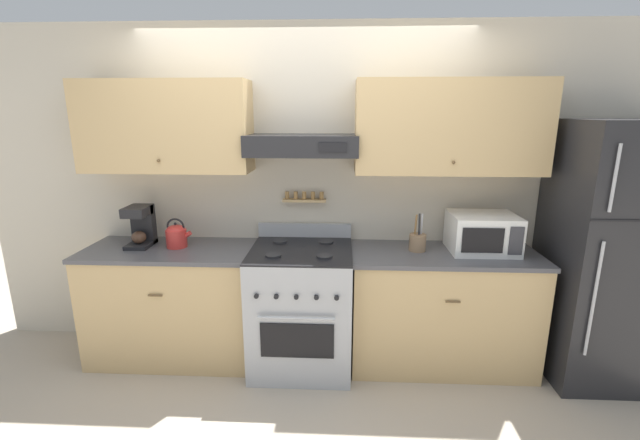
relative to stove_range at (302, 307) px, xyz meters
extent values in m
plane|color=#B2A38E|center=(0.00, -0.26, -0.47)|extent=(16.00, 16.00, 0.00)
cube|color=beige|center=(0.00, 0.40, 0.81)|extent=(5.20, 0.08, 2.55)
cube|color=tan|center=(-1.01, 0.19, 1.33)|extent=(1.25, 0.33, 0.66)
sphere|color=brown|center=(-1.01, 0.02, 1.10)|extent=(0.02, 0.02, 0.02)
cube|color=tan|center=(1.06, 0.19, 1.33)|extent=(1.35, 0.33, 0.66)
sphere|color=brown|center=(1.06, 0.02, 1.10)|extent=(0.02, 0.02, 0.02)
cube|color=#232326|center=(0.00, 0.17, 1.20)|extent=(0.82, 0.37, 0.15)
cube|color=black|center=(0.23, -0.02, 1.20)|extent=(0.20, 0.01, 0.07)
cube|color=tan|center=(0.00, 0.32, 0.76)|extent=(0.34, 0.07, 0.02)
cylinder|color=olive|center=(-0.14, 0.32, 0.80)|extent=(0.03, 0.03, 0.06)
cylinder|color=olive|center=(-0.07, 0.32, 0.80)|extent=(0.03, 0.03, 0.06)
cylinder|color=olive|center=(0.00, 0.32, 0.80)|extent=(0.03, 0.03, 0.06)
cylinder|color=olive|center=(0.07, 0.32, 0.80)|extent=(0.03, 0.03, 0.06)
cylinder|color=olive|center=(0.14, 0.32, 0.80)|extent=(0.03, 0.03, 0.06)
cube|color=tan|center=(-1.01, 0.06, -0.03)|extent=(1.25, 0.59, 0.87)
cube|color=#4C4C51|center=(-1.01, 0.06, 0.42)|extent=(1.28, 0.62, 0.03)
cylinder|color=brown|center=(-1.01, -0.25, 0.18)|extent=(0.10, 0.01, 0.01)
cube|color=tan|center=(1.06, 0.06, -0.03)|extent=(1.35, 0.59, 0.87)
cube|color=#4C4C51|center=(1.06, 0.06, 0.42)|extent=(1.37, 0.62, 0.03)
cylinder|color=brown|center=(1.06, -0.25, 0.18)|extent=(0.10, 0.01, 0.01)
cube|color=#ADAFB5|center=(0.00, 0.00, -0.01)|extent=(0.74, 0.70, 0.91)
cube|color=black|center=(0.00, -0.36, -0.08)|extent=(0.51, 0.01, 0.26)
cylinder|color=#ADAFB5|center=(0.00, -0.38, 0.10)|extent=(0.52, 0.02, 0.02)
cube|color=black|center=(0.00, 0.00, 0.45)|extent=(0.74, 0.70, 0.01)
cylinder|color=#232326|center=(-0.18, -0.17, 0.47)|extent=(0.11, 0.11, 0.02)
cylinder|color=#232326|center=(0.18, -0.17, 0.47)|extent=(0.11, 0.11, 0.02)
cylinder|color=#232326|center=(-0.18, 0.17, 0.47)|extent=(0.11, 0.11, 0.02)
cylinder|color=#232326|center=(0.18, 0.17, 0.47)|extent=(0.11, 0.11, 0.02)
cylinder|color=black|center=(-0.27, -0.36, 0.25)|extent=(0.03, 0.02, 0.03)
cylinder|color=black|center=(-0.13, -0.36, 0.25)|extent=(0.03, 0.02, 0.03)
cylinder|color=black|center=(0.00, -0.36, 0.25)|extent=(0.03, 0.02, 0.03)
cylinder|color=black|center=(0.13, -0.36, 0.25)|extent=(0.03, 0.02, 0.03)
cylinder|color=black|center=(0.27, -0.36, 0.25)|extent=(0.03, 0.02, 0.03)
cube|color=#ADAFB5|center=(0.00, 0.33, 0.51)|extent=(0.74, 0.04, 0.11)
cube|color=#232326|center=(2.20, -0.01, 0.46)|extent=(0.77, 0.71, 1.86)
cylinder|color=#ADAFB5|center=(1.90, -0.38, 1.06)|extent=(0.02, 0.02, 0.41)
cylinder|color=#ADAFB5|center=(1.90, -0.38, 0.28)|extent=(0.02, 0.02, 0.78)
cylinder|color=red|center=(-0.96, 0.09, 0.50)|extent=(0.15, 0.15, 0.13)
ellipsoid|color=red|center=(-0.96, 0.09, 0.57)|extent=(0.14, 0.14, 0.08)
sphere|color=black|center=(-0.96, 0.09, 0.62)|extent=(0.02, 0.02, 0.02)
cylinder|color=red|center=(-0.89, 0.09, 0.52)|extent=(0.10, 0.03, 0.08)
torus|color=black|center=(-0.96, 0.09, 0.59)|extent=(0.14, 0.01, 0.14)
cube|color=black|center=(-1.25, 0.09, 0.45)|extent=(0.17, 0.24, 0.03)
cube|color=black|center=(-1.25, 0.17, 0.59)|extent=(0.17, 0.08, 0.31)
cube|color=black|center=(-1.25, 0.08, 0.71)|extent=(0.17, 0.20, 0.07)
ellipsoid|color=#4C3323|center=(-1.25, 0.07, 0.51)|extent=(0.11, 0.11, 0.10)
cube|color=white|center=(1.33, 0.11, 0.57)|extent=(0.47, 0.38, 0.28)
cube|color=black|center=(1.28, -0.08, 0.57)|extent=(0.28, 0.01, 0.18)
cube|color=#38383D|center=(1.50, -0.08, 0.57)|extent=(0.09, 0.01, 0.20)
cylinder|color=#8E7051|center=(0.86, 0.09, 0.50)|extent=(0.12, 0.12, 0.13)
cylinder|color=olive|center=(0.84, 0.08, 0.63)|extent=(0.01, 0.05, 0.16)
cylinder|color=#28282B|center=(0.87, 0.10, 0.63)|extent=(0.01, 0.04, 0.16)
cylinder|color=#B2B2B7|center=(0.89, 0.10, 0.63)|extent=(0.01, 0.03, 0.16)
camera|label=1|loc=(0.29, -2.97, 1.44)|focal=24.00mm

